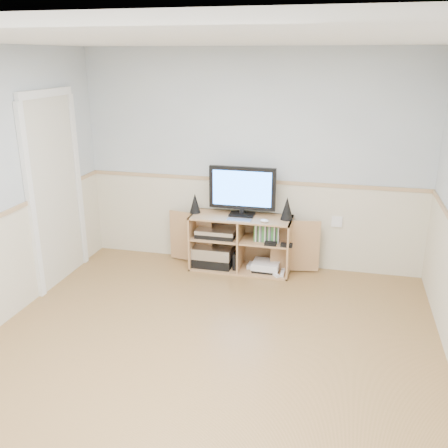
% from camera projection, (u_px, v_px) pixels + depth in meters
% --- Properties ---
extents(room, '(4.04, 4.54, 2.54)m').
position_uv_depth(room, '(193.00, 220.00, 3.80)').
color(room, tan).
rests_on(room, ground).
extents(media_cabinet, '(1.81, 0.43, 0.65)m').
position_uv_depth(media_cabinet, '(242.00, 241.00, 5.86)').
color(media_cabinet, tan).
rests_on(media_cabinet, floor).
extents(monitor, '(0.77, 0.18, 0.57)m').
position_uv_depth(monitor, '(242.00, 190.00, 5.66)').
color(monitor, black).
rests_on(monitor, media_cabinet).
extents(speaker_left, '(0.13, 0.13, 0.23)m').
position_uv_depth(speaker_left, '(195.00, 203.00, 5.82)').
color(speaker_left, black).
rests_on(speaker_left, media_cabinet).
extents(speaker_right, '(0.14, 0.14, 0.26)m').
position_uv_depth(speaker_right, '(287.00, 208.00, 5.57)').
color(speaker_right, black).
rests_on(speaker_right, media_cabinet).
extents(keyboard, '(0.27, 0.11, 0.01)m').
position_uv_depth(keyboard, '(239.00, 220.00, 5.58)').
color(keyboard, silver).
rests_on(keyboard, media_cabinet).
extents(mouse, '(0.11, 0.08, 0.04)m').
position_uv_depth(mouse, '(264.00, 221.00, 5.51)').
color(mouse, white).
rests_on(mouse, media_cabinet).
extents(av_components, '(0.53, 0.34, 0.47)m').
position_uv_depth(av_components, '(215.00, 249.00, 5.92)').
color(av_components, black).
rests_on(av_components, media_cabinet).
extents(game_consoles, '(0.45, 0.30, 0.11)m').
position_uv_depth(game_consoles, '(265.00, 266.00, 5.82)').
color(game_consoles, white).
rests_on(game_consoles, media_cabinet).
extents(game_cases, '(0.28, 0.13, 0.19)m').
position_uv_depth(game_cases, '(267.00, 233.00, 5.68)').
color(game_cases, '#3F8C3F').
rests_on(game_cases, media_cabinet).
extents(wall_outlet, '(0.12, 0.03, 0.12)m').
position_uv_depth(wall_outlet, '(337.00, 222.00, 5.70)').
color(wall_outlet, white).
rests_on(wall_outlet, wall_back).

